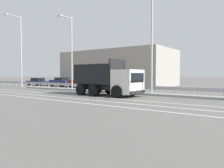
{
  "coord_description": "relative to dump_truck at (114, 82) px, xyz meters",
  "views": [
    {
      "loc": [
        13.32,
        -16.16,
        1.93
      ],
      "look_at": [
        0.81,
        1.19,
        1.0
      ],
      "focal_mm": 35.0,
      "sensor_mm": 36.0,
      "label": 1
    }
  ],
  "objects": [
    {
      "name": "median_road_sign",
      "position": [
        -6.69,
        2.76,
        -0.03
      ],
      "size": [
        0.67,
        0.16,
        2.3
      ],
      "color": "white",
      "rests_on": "ground_plane"
    },
    {
      "name": "street_lamp_2",
      "position": [
        2.37,
        2.43,
        4.29
      ],
      "size": [
        0.71,
        2.77,
        9.9
      ],
      "color": "#ADADB2",
      "rests_on": "ground_plane"
    },
    {
      "name": "street_lamp_1",
      "position": [
        -8.48,
        2.79,
        3.71
      ],
      "size": [
        0.71,
        2.02,
        8.94
      ],
      "color": "#ADADB2",
      "rests_on": "ground_plane"
    },
    {
      "name": "median_guardrail",
      "position": [
        -2.06,
        4.02,
        -0.65
      ],
      "size": [
        54.24,
        0.09,
        0.78
      ],
      "color": "#9EA0A5",
      "rests_on": "ground_plane"
    },
    {
      "name": "parked_car_1",
      "position": [
        -15.93,
        7.73,
        -0.47
      ],
      "size": [
        3.9,
        1.94,
        1.46
      ],
      "rotation": [
        0.0,
        0.0,
        1.58
      ],
      "color": "navy",
      "rests_on": "ground_plane"
    },
    {
      "name": "lane_strip_2",
      "position": [
        -0.79,
        -5.23,
        -1.22
      ],
      "size": [
        54.24,
        0.16,
        0.01
      ],
      "primitive_type": "cube",
      "color": "silver",
      "rests_on": "ground_plane"
    },
    {
      "name": "background_building_0",
      "position": [
        -11.22,
        16.86,
        1.82
      ],
      "size": [
        19.64,
        9.94,
        6.09
      ],
      "primitive_type": "cube",
      "color": "gray",
      "rests_on": "ground_plane"
    },
    {
      "name": "median_island",
      "position": [
        -2.06,
        2.76,
        -1.13
      ],
      "size": [
        29.83,
        1.1,
        0.18
      ],
      "primitive_type": "cube",
      "color": "gray",
      "rests_on": "ground_plane"
    },
    {
      "name": "ground_plane",
      "position": [
        -2.06,
        0.19,
        -1.22
      ],
      "size": [
        320.0,
        320.0,
        0.0
      ],
      "primitive_type": "plane",
      "color": "#605E5B"
    },
    {
      "name": "parked_car_0",
      "position": [
        -21.93,
        7.66,
        -0.54
      ],
      "size": [
        4.75,
        2.04,
        1.33
      ],
      "rotation": [
        0.0,
        0.0,
        -1.52
      ],
      "color": "navy",
      "rests_on": "ground_plane"
    },
    {
      "name": "lane_strip_0",
      "position": [
        -0.79,
        -1.8,
        -1.22
      ],
      "size": [
        54.24,
        0.16,
        0.01
      ],
      "primitive_type": "cube",
      "color": "silver",
      "rests_on": "ground_plane"
    },
    {
      "name": "parked_car_3",
      "position": [
        -5.12,
        6.97,
        -0.56
      ],
      "size": [
        4.41,
        2.06,
        1.27
      ],
      "rotation": [
        0.0,
        0.0,
        -1.59
      ],
      "color": "silver",
      "rests_on": "ground_plane"
    },
    {
      "name": "street_lamp_0",
      "position": [
        -19.31,
        2.72,
        4.65
      ],
      "size": [
        0.71,
        2.61,
        10.66
      ],
      "color": "#ADADB2",
      "rests_on": "ground_plane"
    },
    {
      "name": "lane_strip_1",
      "position": [
        -0.79,
        -3.55,
        -1.22
      ],
      "size": [
        54.24,
        0.16,
        0.01
      ],
      "primitive_type": "cube",
      "color": "silver",
      "rests_on": "ground_plane"
    },
    {
      "name": "dump_truck",
      "position": [
        0.0,
        0.0,
        0.0
      ],
      "size": [
        6.42,
        2.78,
        3.29
      ],
      "rotation": [
        0.0,
        0.0,
        -1.57
      ],
      "color": "silver",
      "rests_on": "ground_plane"
    },
    {
      "name": "parked_car_2",
      "position": [
        -10.96,
        7.38,
        -0.42
      ],
      "size": [
        4.58,
        2.04,
        1.61
      ],
      "rotation": [
        0.0,
        0.0,
        1.53
      ],
      "color": "maroon",
      "rests_on": "ground_plane"
    }
  ]
}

